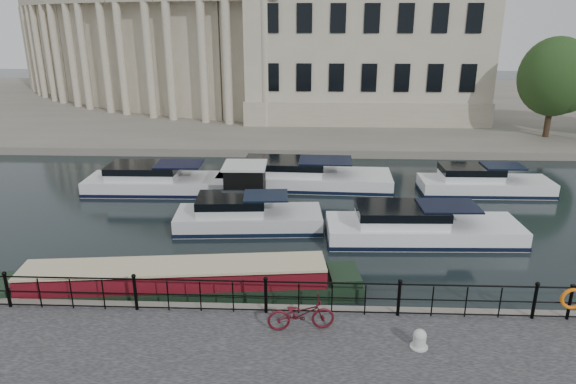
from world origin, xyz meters
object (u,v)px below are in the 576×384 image
object	(u,v)px
mooring_bollard	(420,339)
narrowboat	(176,286)
harbour_hut	(245,186)
bicycle	(301,314)
life_ring_post	(572,299)

from	to	relation	value
mooring_bollard	narrowboat	size ratio (longest dim) A/B	0.04
mooring_bollard	narrowboat	bearing A→B (deg)	156.01
mooring_bollard	harbour_hut	size ratio (longest dim) A/B	0.19
bicycle	harbour_hut	bearing A→B (deg)	6.48
bicycle	life_ring_post	bearing A→B (deg)	-92.24
narrowboat	bicycle	bearing A→B (deg)	-37.51
mooring_bollard	life_ring_post	bearing A→B (deg)	17.80
life_ring_post	narrowboat	xyz separation A→B (m)	(-12.27, 1.86, -0.90)
mooring_bollard	harbour_hut	xyz separation A→B (m)	(-6.28, 12.66, 0.14)
bicycle	harbour_hut	size ratio (longest dim) A/B	0.65
life_ring_post	narrowboat	distance (m)	12.44
life_ring_post	mooring_bollard	bearing A→B (deg)	-162.20
life_ring_post	harbour_hut	bearing A→B (deg)	134.56
life_ring_post	harbour_hut	world-z (taller)	harbour_hut
mooring_bollard	narrowboat	world-z (taller)	narrowboat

